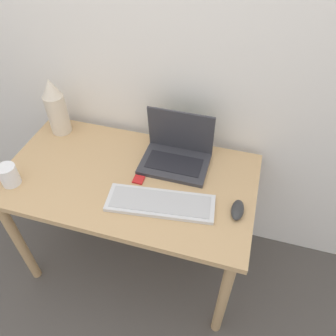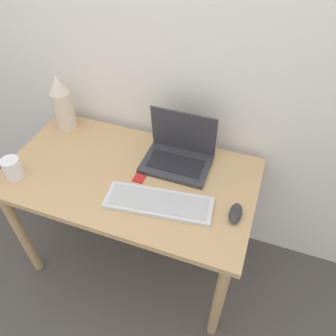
{
  "view_description": "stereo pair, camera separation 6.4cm",
  "coord_description": "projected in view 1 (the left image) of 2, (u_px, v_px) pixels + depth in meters",
  "views": [
    {
      "loc": [
        0.48,
        -0.65,
        1.83
      ],
      "look_at": [
        0.19,
        0.34,
        0.83
      ],
      "focal_mm": 35.0,
      "sensor_mm": 36.0,
      "label": 1
    },
    {
      "loc": [
        0.54,
        -0.63,
        1.83
      ],
      "look_at": [
        0.19,
        0.34,
        0.83
      ],
      "focal_mm": 35.0,
      "sensor_mm": 36.0,
      "label": 2
    }
  ],
  "objects": [
    {
      "name": "vase",
      "position": [
        56.0,
        107.0,
        1.68
      ],
      "size": [
        0.11,
        0.11,
        0.31
      ],
      "color": "beige",
      "rests_on": "desk"
    },
    {
      "name": "mp3_player",
      "position": [
        139.0,
        180.0,
        1.52
      ],
      "size": [
        0.05,
        0.05,
        0.01
      ],
      "color": "red",
      "rests_on": "desk"
    },
    {
      "name": "keyboard",
      "position": [
        160.0,
        203.0,
        1.41
      ],
      "size": [
        0.48,
        0.21,
        0.02
      ],
      "color": "silver",
      "rests_on": "desk"
    },
    {
      "name": "mouse",
      "position": [
        238.0,
        210.0,
        1.38
      ],
      "size": [
        0.05,
        0.11,
        0.03
      ],
      "color": "#2D2D2D",
      "rests_on": "desk"
    },
    {
      "name": "mug",
      "position": [
        9.0,
        175.0,
        1.48
      ],
      "size": [
        0.08,
        0.08,
        0.1
      ],
      "color": "white",
      "rests_on": "desk"
    },
    {
      "name": "wall_back",
      "position": [
        150.0,
        33.0,
        1.45
      ],
      "size": [
        6.0,
        0.05,
        2.5
      ],
      "color": "white",
      "rests_on": "ground_plane"
    },
    {
      "name": "laptop",
      "position": [
        177.0,
        152.0,
        1.58
      ],
      "size": [
        0.32,
        0.24,
        0.25
      ],
      "color": "#333338",
      "rests_on": "desk"
    },
    {
      "name": "desk",
      "position": [
        130.0,
        190.0,
        1.61
      ],
      "size": [
        1.19,
        0.66,
        0.73
      ],
      "color": "tan",
      "rests_on": "ground_plane"
    },
    {
      "name": "ground_plane",
      "position": [
        118.0,
        308.0,
        1.82
      ],
      "size": [
        12.0,
        12.0,
        0.0
      ],
      "primitive_type": "plane",
      "color": "#4C4742"
    }
  ]
}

